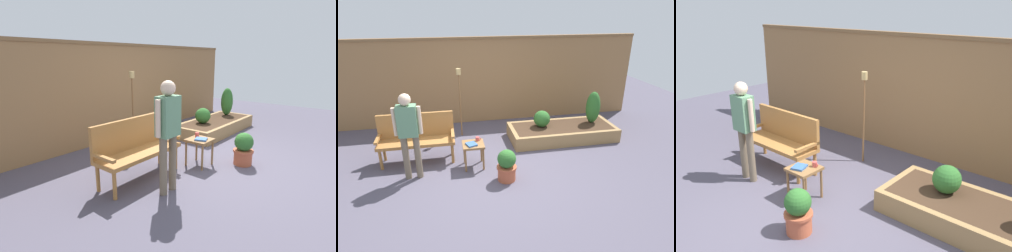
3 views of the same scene
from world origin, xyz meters
TOP-DOWN VIEW (x-y plane):
  - ground_plane at (0.00, 0.00)m, footprint 14.00×14.00m
  - fence_back at (0.00, 2.60)m, footprint 8.40×0.14m
  - garden_bench at (-1.39, 0.72)m, footprint 1.44×0.48m
  - side_table at (-0.34, 0.22)m, footprint 0.40×0.40m
  - cup_on_table at (-0.25, 0.33)m, footprint 0.10×0.07m
  - book_on_table at (-0.38, 0.17)m, footprint 0.23×0.24m
  - potted_boxwood at (0.17, -0.36)m, footprint 0.35×0.35m
  - raised_planter_bed at (1.78, 1.11)m, footprint 2.40×1.00m
  - shrub_near_bench at (1.30, 1.18)m, footprint 0.37×0.37m
  - shrub_far_corner at (2.53, 1.18)m, footprint 0.32×0.32m
  - tiki_torch at (-0.48, 1.72)m, footprint 0.10×0.10m
  - person_by_bench at (-1.43, 0.04)m, footprint 0.47×0.20m

SIDE VIEW (x-z plane):
  - ground_plane at x=0.00m, z-range 0.00..0.00m
  - raised_planter_bed at x=1.78m, z-range 0.00..0.30m
  - potted_boxwood at x=0.17m, z-range 0.00..0.58m
  - side_table at x=-0.34m, z-range 0.16..0.64m
  - shrub_near_bench at x=1.30m, z-range 0.30..0.67m
  - book_on_table at x=-0.38m, z-range 0.48..0.51m
  - cup_on_table at x=-0.25m, z-range 0.48..0.56m
  - garden_bench at x=-1.39m, z-range 0.07..1.01m
  - shrub_far_corner at x=2.53m, z-range 0.30..1.04m
  - person_by_bench at x=-1.43m, z-range 0.15..1.71m
  - fence_back at x=0.00m, z-range 0.01..2.17m
  - tiki_torch at x=-0.48m, z-range 0.30..1.89m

